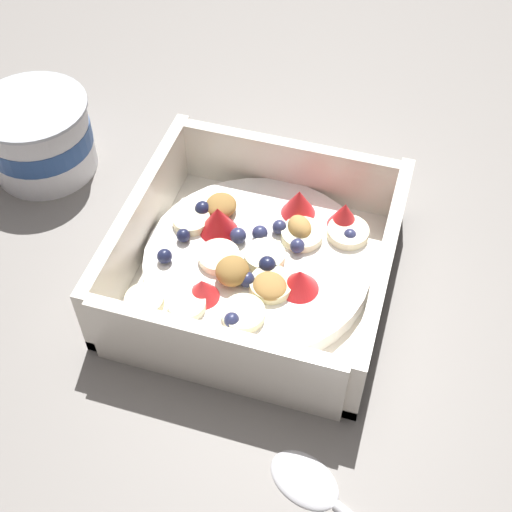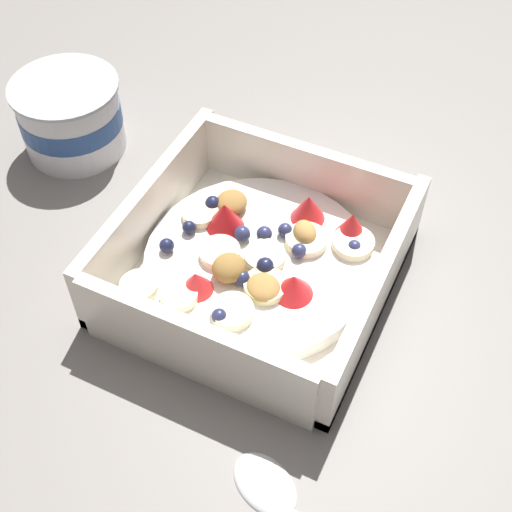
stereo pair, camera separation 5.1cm
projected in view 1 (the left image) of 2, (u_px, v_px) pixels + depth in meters
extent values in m
plane|color=gray|center=(279.00, 283.00, 0.53)|extent=(2.40, 2.40, 0.00)
cube|color=white|center=(256.00, 277.00, 0.53)|extent=(0.19, 0.19, 0.01)
cube|color=white|center=(380.00, 283.00, 0.49)|extent=(0.19, 0.01, 0.06)
cube|color=white|center=(140.00, 228.00, 0.53)|extent=(0.19, 0.01, 0.06)
cube|color=white|center=(215.00, 358.00, 0.45)|extent=(0.01, 0.17, 0.06)
cube|color=white|center=(288.00, 172.00, 0.57)|extent=(0.01, 0.17, 0.06)
cylinder|color=white|center=(256.00, 267.00, 0.52)|extent=(0.17, 0.17, 0.01)
cylinder|color=#F7EFC6|center=(219.00, 257.00, 0.51)|extent=(0.04, 0.04, 0.01)
cylinder|color=#F7EFC6|center=(187.00, 304.00, 0.49)|extent=(0.04, 0.04, 0.01)
cylinder|color=#F4EAB7|center=(265.00, 254.00, 0.52)|extent=(0.04, 0.04, 0.01)
cylinder|color=#F7EFC6|center=(302.00, 234.00, 0.53)|extent=(0.04, 0.04, 0.01)
cylinder|color=#F7EFC6|center=(348.00, 232.00, 0.53)|extent=(0.04, 0.04, 0.01)
cylinder|color=#F4EAB7|center=(243.00, 314.00, 0.48)|extent=(0.03, 0.03, 0.01)
cylinder|color=#F4EAB7|center=(191.00, 220.00, 0.54)|extent=(0.03, 0.03, 0.01)
cylinder|color=beige|center=(277.00, 286.00, 0.50)|extent=(0.04, 0.04, 0.01)
cylinder|color=#F4EAB7|center=(145.00, 301.00, 0.49)|extent=(0.04, 0.04, 0.01)
cone|color=red|center=(218.00, 220.00, 0.53)|extent=(0.04, 0.04, 0.02)
cone|color=red|center=(344.00, 215.00, 0.53)|extent=(0.03, 0.03, 0.02)
cone|color=red|center=(300.00, 280.00, 0.49)|extent=(0.04, 0.04, 0.02)
cone|color=red|center=(202.00, 289.00, 0.49)|extent=(0.03, 0.03, 0.02)
cone|color=red|center=(295.00, 201.00, 0.54)|extent=(0.04, 0.04, 0.02)
sphere|color=navy|center=(350.00, 235.00, 0.53)|extent=(0.01, 0.01, 0.01)
sphere|color=navy|center=(260.00, 233.00, 0.53)|extent=(0.01, 0.01, 0.01)
sphere|color=#191E3D|center=(184.00, 235.00, 0.53)|extent=(0.01, 0.01, 0.01)
sphere|color=navy|center=(238.00, 236.00, 0.52)|extent=(0.01, 0.01, 0.01)
sphere|color=#191E3D|center=(165.00, 256.00, 0.51)|extent=(0.01, 0.01, 0.01)
sphere|color=#23284C|center=(232.00, 320.00, 0.48)|extent=(0.01, 0.01, 0.01)
sphere|color=#191E3D|center=(203.00, 209.00, 0.54)|extent=(0.01, 0.01, 0.01)
sphere|color=navy|center=(297.00, 246.00, 0.52)|extent=(0.01, 0.01, 0.01)
sphere|color=navy|center=(279.00, 227.00, 0.53)|extent=(0.01, 0.01, 0.01)
sphere|color=#23284C|center=(247.00, 280.00, 0.50)|extent=(0.01, 0.01, 0.01)
sphere|color=#191E3D|center=(267.00, 265.00, 0.51)|extent=(0.01, 0.01, 0.01)
ellipsoid|color=#AD7F42|center=(275.00, 287.00, 0.49)|extent=(0.03, 0.04, 0.01)
ellipsoid|color=tan|center=(300.00, 227.00, 0.53)|extent=(0.03, 0.03, 0.02)
ellipsoid|color=olive|center=(221.00, 205.00, 0.54)|extent=(0.03, 0.03, 0.01)
ellipsoid|color=olive|center=(232.00, 271.00, 0.50)|extent=(0.03, 0.03, 0.02)
ellipsoid|color=silver|center=(305.00, 477.00, 0.43)|extent=(0.05, 0.06, 0.01)
cylinder|color=white|center=(40.00, 138.00, 0.59)|extent=(0.09, 0.09, 0.06)
cylinder|color=#2D5193|center=(39.00, 135.00, 0.59)|extent=(0.09, 0.09, 0.02)
cylinder|color=#B7BCC6|center=(30.00, 106.00, 0.57)|extent=(0.09, 0.09, 0.00)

